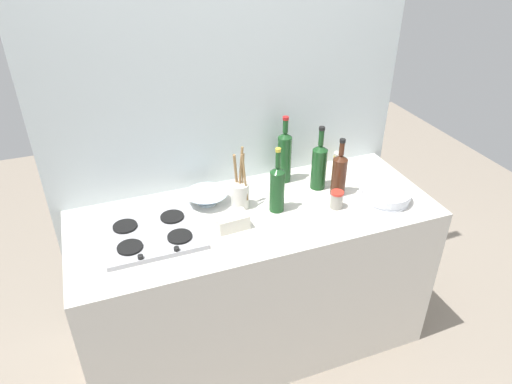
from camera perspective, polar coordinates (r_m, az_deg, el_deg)
ground_plane at (r=2.91m, az=0.00°, el=-17.35°), size 6.00×6.00×0.00m
counter_block at (r=2.58m, az=0.00°, el=-10.81°), size 1.80×0.70×0.90m
backsplash_panel at (r=2.48m, az=-3.10°, el=7.39°), size 1.90×0.06×2.35m
stovetop_hob at (r=2.19m, az=-12.50°, el=-5.01°), size 0.44×0.37×0.04m
plate_stack at (r=2.47m, az=15.47°, el=-0.37°), size 0.25×0.25×0.06m
wine_bottle_leftmost at (r=2.46m, az=7.68°, el=3.25°), size 0.08×0.08×0.35m
wine_bottle_mid_left at (r=2.26m, az=2.59°, el=0.52°), size 0.07×0.07×0.34m
wine_bottle_mid_right at (r=2.50m, az=3.48°, el=4.43°), size 0.07×0.07×0.37m
wine_bottle_rightmost at (r=2.43m, az=10.08°, el=2.25°), size 0.07×0.07×0.31m
mixing_bowl at (r=2.37m, az=-6.00°, el=-0.63°), size 0.22×0.22×0.06m
butter_dish at (r=2.19m, az=-2.95°, el=-3.59°), size 0.15×0.10×0.07m
utensil_crock at (r=2.31m, az=-1.96°, el=-0.14°), size 0.09×0.09×0.32m
condiment_jar_front at (r=2.35m, az=9.80°, el=-0.91°), size 0.06×0.06×0.09m
condiment_jar_rear at (r=2.68m, az=9.90°, el=3.69°), size 0.05×0.05×0.11m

